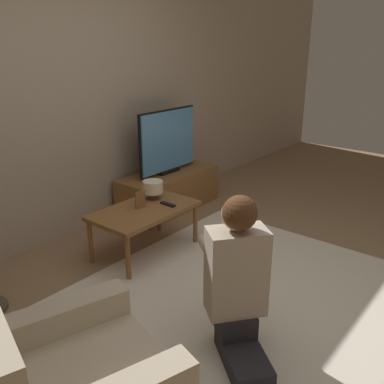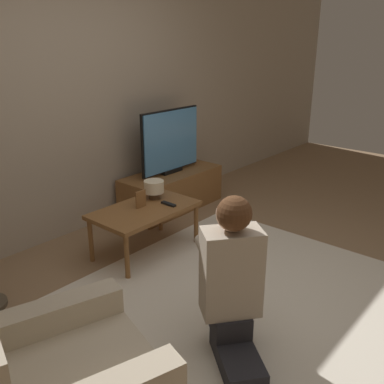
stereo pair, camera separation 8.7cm
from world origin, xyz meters
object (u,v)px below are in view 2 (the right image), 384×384
(person_kneeling, at_px, (232,278))
(table_lamp, at_px, (154,188))
(tv, at_px, (171,141))
(coffee_table, at_px, (145,213))

(person_kneeling, height_order, table_lamp, person_kneeling)
(tv, relative_size, coffee_table, 0.91)
(table_lamp, bearing_deg, person_kneeling, -118.46)
(person_kneeling, distance_m, table_lamp, 1.61)
(coffee_table, relative_size, person_kneeling, 0.92)
(person_kneeling, bearing_deg, tv, -89.95)
(coffee_table, height_order, person_kneeling, person_kneeling)
(coffee_table, xyz_separation_m, person_kneeling, (-0.55, -1.31, 0.13))
(tv, bearing_deg, table_lamp, -147.24)
(tv, relative_size, person_kneeling, 0.84)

